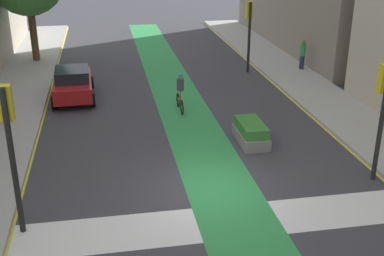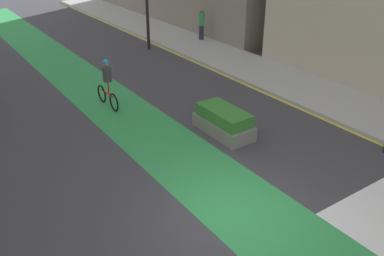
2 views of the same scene
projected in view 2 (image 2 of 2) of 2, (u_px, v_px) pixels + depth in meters
The scene contains 6 objects.
ground_plane at pixel (232, 215), 9.77m from camera, with size 120.00×120.00×0.00m, color #38383D.
bike_lane_paint at pixel (246, 208), 10.00m from camera, with size 2.40×60.00×0.01m, color #2D8C47.
curb_stripe_right at pixel (382, 145), 12.80m from camera, with size 0.16×60.00×0.01m, color yellow.
cyclist_in_lane at pixel (107, 83), 14.98m from camera, with size 0.32×1.73×1.86m.
pedestrian_sidewalk_right_b at pixel (201, 24), 23.18m from camera, with size 0.34×0.34×1.75m.
median_planter at pixel (224, 122), 13.35m from camera, with size 1.01×2.11×0.85m.
Camera 2 is at (-5.20, -5.90, 6.22)m, focal length 38.75 mm.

